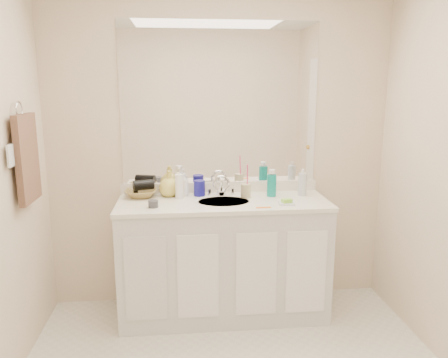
% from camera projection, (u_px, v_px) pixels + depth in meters
% --- Properties ---
extents(wall_back, '(2.60, 0.02, 2.40)m').
position_uv_depth(wall_back, '(220.00, 151.00, 3.35)').
color(wall_back, beige).
rests_on(wall_back, floor).
extents(wall_front, '(2.60, 0.02, 2.40)m').
position_uv_depth(wall_front, '(344.00, 354.00, 0.82)').
color(wall_front, beige).
rests_on(wall_front, floor).
extents(vanity_cabinet, '(1.50, 0.55, 0.85)m').
position_uv_depth(vanity_cabinet, '(223.00, 260.00, 3.25)').
color(vanity_cabinet, silver).
rests_on(vanity_cabinet, floor).
extents(countertop, '(1.52, 0.57, 0.03)m').
position_uv_depth(countertop, '(223.00, 203.00, 3.15)').
color(countertop, white).
rests_on(countertop, vanity_cabinet).
extents(backsplash, '(1.52, 0.03, 0.08)m').
position_uv_depth(backsplash, '(220.00, 187.00, 3.40)').
color(backsplash, white).
rests_on(backsplash, countertop).
extents(sink_basin, '(0.37, 0.37, 0.02)m').
position_uv_depth(sink_basin, '(224.00, 203.00, 3.13)').
color(sink_basin, beige).
rests_on(sink_basin, countertop).
extents(faucet, '(0.02, 0.02, 0.11)m').
position_uv_depth(faucet, '(221.00, 188.00, 3.29)').
color(faucet, silver).
rests_on(faucet, countertop).
extents(mirror, '(1.48, 0.01, 1.20)m').
position_uv_depth(mirror, '(220.00, 104.00, 3.27)').
color(mirror, white).
rests_on(mirror, wall_back).
extents(blue_mug, '(0.10, 0.10, 0.12)m').
position_uv_depth(blue_mug, '(199.00, 188.00, 3.28)').
color(blue_mug, navy).
rests_on(blue_mug, countertop).
extents(tan_cup, '(0.08, 0.08, 0.10)m').
position_uv_depth(tan_cup, '(246.00, 191.00, 3.23)').
color(tan_cup, '#BFB286').
rests_on(tan_cup, countertop).
extents(toothbrush, '(0.02, 0.04, 0.20)m').
position_uv_depth(toothbrush, '(247.00, 178.00, 3.21)').
color(toothbrush, '#EA3D71').
rests_on(toothbrush, tan_cup).
extents(mouthwash_bottle, '(0.07, 0.07, 0.17)m').
position_uv_depth(mouthwash_bottle, '(272.00, 185.00, 3.26)').
color(mouthwash_bottle, '#0B857B').
rests_on(mouthwash_bottle, countertop).
extents(clear_pump_bottle, '(0.07, 0.07, 0.17)m').
position_uv_depth(clear_pump_bottle, '(302.00, 184.00, 3.29)').
color(clear_pump_bottle, silver).
rests_on(clear_pump_bottle, countertop).
extents(soap_dish, '(0.12, 0.10, 0.01)m').
position_uv_depth(soap_dish, '(287.00, 203.00, 3.05)').
color(soap_dish, white).
rests_on(soap_dish, countertop).
extents(green_soap, '(0.08, 0.06, 0.02)m').
position_uv_depth(green_soap, '(287.00, 201.00, 3.05)').
color(green_soap, '#89D634').
rests_on(green_soap, soap_dish).
extents(orange_comb, '(0.10, 0.02, 0.00)m').
position_uv_depth(orange_comb, '(264.00, 207.00, 2.97)').
color(orange_comb, orange).
rests_on(orange_comb, countertop).
extents(dark_jar, '(0.08, 0.08, 0.05)m').
position_uv_depth(dark_jar, '(153.00, 204.00, 2.97)').
color(dark_jar, '#393A41').
rests_on(dark_jar, countertop).
extents(extra_white_bottle, '(0.07, 0.07, 0.18)m').
position_uv_depth(extra_white_bottle, '(179.00, 187.00, 3.19)').
color(extra_white_bottle, white).
rests_on(extra_white_bottle, countertop).
extents(soap_bottle_white, '(0.08, 0.08, 0.17)m').
position_uv_depth(soap_bottle_white, '(184.00, 185.00, 3.28)').
color(soap_bottle_white, white).
rests_on(soap_bottle_white, countertop).
extents(soap_bottle_cream, '(0.10, 0.10, 0.18)m').
position_uv_depth(soap_bottle_cream, '(179.00, 184.00, 3.27)').
color(soap_bottle_cream, '#F9EBCB').
rests_on(soap_bottle_cream, countertop).
extents(soap_bottle_yellow, '(0.17, 0.17, 0.19)m').
position_uv_depth(soap_bottle_yellow, '(169.00, 184.00, 3.26)').
color(soap_bottle_yellow, '#D9C854').
rests_on(soap_bottle_yellow, countertop).
extents(wicker_basket, '(0.24, 0.24, 0.06)m').
position_uv_depth(wicker_basket, '(141.00, 193.00, 3.25)').
color(wicker_basket, olive).
rests_on(wicker_basket, countertop).
extents(hair_dryer, '(0.16, 0.11, 0.07)m').
position_uv_depth(hair_dryer, '(144.00, 185.00, 3.24)').
color(hair_dryer, black).
rests_on(hair_dryer, wicker_basket).
extents(towel_ring, '(0.01, 0.11, 0.11)m').
position_uv_depth(towel_ring, '(19.00, 110.00, 2.64)').
color(towel_ring, silver).
rests_on(towel_ring, wall_left).
extents(hand_towel, '(0.04, 0.32, 0.55)m').
position_uv_depth(hand_towel, '(27.00, 159.00, 2.71)').
color(hand_towel, '#483126').
rests_on(hand_towel, towel_ring).
extents(switch_plate, '(0.01, 0.08, 0.13)m').
position_uv_depth(switch_plate, '(11.00, 156.00, 2.50)').
color(switch_plate, white).
rests_on(switch_plate, wall_left).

